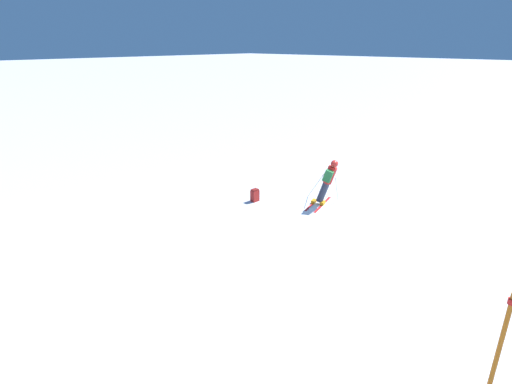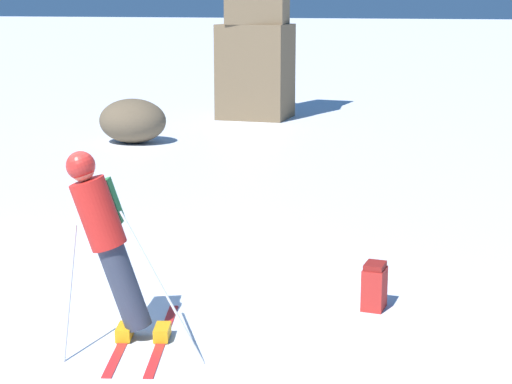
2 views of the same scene
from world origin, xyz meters
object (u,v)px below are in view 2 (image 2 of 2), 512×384
object	(u,v)px
skier	(107,234)
rock_pillar	(256,5)
exposed_boulder_0	(133,121)
spare_backpack	(374,286)

from	to	relation	value
skier	rock_pillar	size ratio (longest dim) A/B	0.26
exposed_boulder_0	spare_backpack	bearing A→B (deg)	-52.41
skier	spare_backpack	world-z (taller)	skier
skier	exposed_boulder_0	world-z (taller)	skier
rock_pillar	exposed_boulder_0	bearing A→B (deg)	-106.56
spare_backpack	exposed_boulder_0	distance (m)	11.48
rock_pillar	exposed_boulder_0	distance (m)	5.67
skier	rock_pillar	world-z (taller)	rock_pillar
spare_backpack	skier	bearing A→B (deg)	-52.78
skier	exposed_boulder_0	size ratio (longest dim) A/B	1.21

